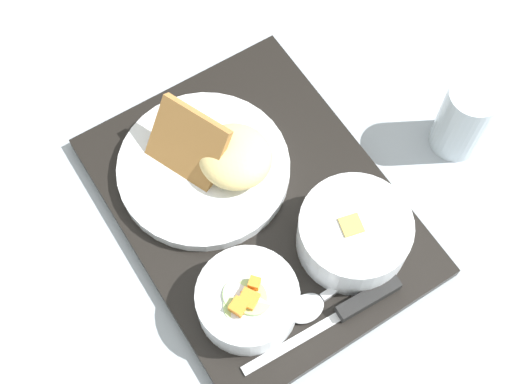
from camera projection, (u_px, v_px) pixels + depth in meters
The scene contains 8 objects.
ground_plane at pixel (256, 208), 0.91m from camera, with size 4.00×4.00×0.00m, color #99A3AD.
serving_tray at pixel (256, 205), 0.90m from camera, with size 0.44×0.35×0.02m.
bowl_salad at pixel (247, 299), 0.81m from camera, with size 0.12×0.12×0.06m.
bowl_soup at pixel (354, 232), 0.84m from camera, with size 0.13×0.13×0.06m.
plate_main at pixel (211, 163), 0.89m from camera, with size 0.22×0.22×0.09m.
knife at pixel (357, 305), 0.83m from camera, with size 0.04×0.21×0.02m.
spoon at pixel (320, 299), 0.83m from camera, with size 0.04×0.13×0.01m.
glass_water at pixel (463, 121), 0.90m from camera, with size 0.07×0.07×0.11m.
Camera 1 is at (-0.30, 0.23, 0.83)m, focal length 50.00 mm.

